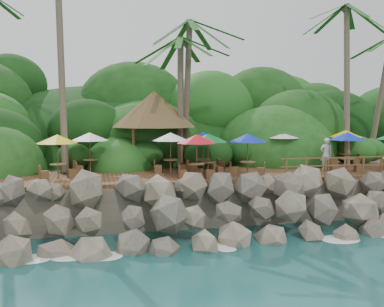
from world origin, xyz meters
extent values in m
plane|color=#19514F|center=(0.00, 0.00, 0.00)|extent=(140.00, 140.00, 0.00)
cube|color=gray|center=(0.00, 16.00, 1.05)|extent=(32.00, 25.20, 2.10)
ellipsoid|color=#143811|center=(0.00, 23.50, 0.00)|extent=(44.80, 28.00, 15.40)
cube|color=brown|center=(0.00, 6.00, 2.20)|extent=(26.00, 5.00, 0.20)
ellipsoid|color=white|center=(-6.00, 0.30, 0.03)|extent=(1.20, 0.80, 0.06)
ellipsoid|color=white|center=(-3.00, 0.30, 0.03)|extent=(1.20, 0.80, 0.06)
ellipsoid|color=white|center=(0.00, 0.30, 0.03)|extent=(1.20, 0.80, 0.06)
ellipsoid|color=white|center=(3.00, 0.30, 0.03)|extent=(1.20, 0.80, 0.06)
ellipsoid|color=white|center=(6.00, 0.30, 0.03)|extent=(1.20, 0.80, 0.06)
cylinder|color=brown|center=(-6.76, 8.58, 8.51)|extent=(0.68, 2.26, 12.34)
cylinder|color=brown|center=(0.48, 9.49, 6.62)|extent=(0.55, 1.35, 8.63)
ellipsoid|color=#23601E|center=(0.48, 9.49, 10.95)|extent=(6.00, 6.00, 2.40)
cylinder|color=brown|center=(-0.10, 8.62, 6.05)|extent=(0.49, 1.03, 7.50)
ellipsoid|color=#23601E|center=(-0.10, 8.62, 9.80)|extent=(6.00, 6.00, 2.40)
cylinder|color=brown|center=(10.45, 8.14, 7.37)|extent=(1.08, 2.08, 10.05)
ellipsoid|color=#23601E|center=(10.45, 8.14, 12.44)|extent=(6.00, 6.00, 2.40)
cylinder|color=brown|center=(13.35, 8.82, 6.34)|extent=(1.13, 1.39, 8.05)
ellipsoid|color=#23601E|center=(13.35, 8.82, 10.38)|extent=(6.00, 6.00, 2.40)
cylinder|color=brown|center=(-2.89, 8.37, 3.50)|extent=(0.16, 0.16, 2.40)
cylinder|color=brown|center=(-0.09, 8.37, 3.50)|extent=(0.16, 0.16, 2.40)
cylinder|color=brown|center=(-2.89, 11.17, 3.50)|extent=(0.16, 0.16, 2.40)
cylinder|color=brown|center=(-0.09, 11.17, 3.50)|extent=(0.16, 0.16, 2.40)
cone|color=brown|center=(-1.49, 9.77, 5.80)|extent=(5.10, 5.10, 2.20)
cylinder|color=brown|center=(5.89, 7.55, 2.66)|extent=(0.08, 0.08, 0.72)
cylinder|color=brown|center=(5.89, 7.55, 3.03)|extent=(0.81, 0.81, 0.05)
cylinder|color=brown|center=(5.89, 7.55, 3.36)|extent=(0.05, 0.05, 2.13)
cone|color=white|center=(5.89, 7.55, 4.28)|extent=(2.03, 2.03, 0.44)
cube|color=brown|center=(5.27, 7.29, 2.52)|extent=(0.53, 0.53, 0.45)
cube|color=brown|center=(6.52, 7.81, 2.52)|extent=(0.53, 0.53, 0.45)
cylinder|color=brown|center=(8.61, 5.00, 2.66)|extent=(0.08, 0.08, 0.72)
cylinder|color=brown|center=(8.61, 5.00, 3.03)|extent=(0.81, 0.81, 0.05)
cylinder|color=brown|center=(8.61, 5.00, 3.36)|extent=(0.05, 0.05, 2.13)
cone|color=#0D26AC|center=(8.61, 5.00, 4.28)|extent=(2.03, 2.03, 0.44)
cube|color=brown|center=(7.94, 5.13, 2.52)|extent=(0.48, 0.48, 0.45)
cube|color=brown|center=(9.27, 4.86, 2.52)|extent=(0.48, 0.48, 0.45)
cylinder|color=brown|center=(-5.32, 7.60, 2.66)|extent=(0.08, 0.08, 0.72)
cylinder|color=brown|center=(-5.32, 7.60, 3.03)|extent=(0.81, 0.81, 0.05)
cylinder|color=brown|center=(-5.32, 7.60, 3.36)|extent=(0.05, 0.05, 2.13)
cone|color=white|center=(-5.32, 7.60, 4.28)|extent=(2.03, 2.03, 0.44)
cube|color=brown|center=(-5.93, 7.32, 2.52)|extent=(0.54, 0.54, 0.45)
cube|color=brown|center=(-4.70, 7.88, 2.52)|extent=(0.54, 0.54, 0.45)
cylinder|color=brown|center=(-0.12, 4.40, 2.66)|extent=(0.08, 0.08, 0.72)
cylinder|color=brown|center=(-0.12, 4.40, 3.03)|extent=(0.81, 0.81, 0.05)
cylinder|color=brown|center=(-0.12, 4.40, 3.36)|extent=(0.05, 0.05, 2.13)
cone|color=red|center=(-0.12, 4.40, 4.28)|extent=(2.03, 2.03, 0.44)
cube|color=brown|center=(-0.79, 4.52, 2.52)|extent=(0.47, 0.47, 0.45)
cube|color=brown|center=(0.55, 4.28, 2.52)|extent=(0.47, 0.47, 0.45)
cylinder|color=brown|center=(-6.85, 5.78, 2.66)|extent=(0.08, 0.08, 0.72)
cylinder|color=brown|center=(-6.85, 5.78, 3.03)|extent=(0.81, 0.81, 0.05)
cylinder|color=brown|center=(-6.85, 5.78, 3.36)|extent=(0.05, 0.05, 2.13)
cone|color=yellow|center=(-6.85, 5.78, 4.28)|extent=(2.03, 2.03, 0.44)
cube|color=brown|center=(-7.50, 5.60, 2.52)|extent=(0.50, 0.50, 0.45)
cube|color=brown|center=(-6.20, 5.97, 2.52)|extent=(0.50, 0.50, 0.45)
cylinder|color=brown|center=(10.08, 7.53, 2.66)|extent=(0.08, 0.08, 0.72)
cylinder|color=brown|center=(10.08, 7.53, 3.03)|extent=(0.81, 0.81, 0.05)
cylinder|color=brown|center=(10.08, 7.53, 3.36)|extent=(0.05, 0.05, 2.13)
cone|color=yellow|center=(10.08, 7.53, 4.28)|extent=(2.03, 2.03, 0.44)
cube|color=brown|center=(9.42, 7.65, 2.52)|extent=(0.47, 0.47, 0.45)
cube|color=brown|center=(10.75, 7.41, 2.52)|extent=(0.47, 0.47, 0.45)
cylinder|color=brown|center=(-1.05, 6.63, 2.66)|extent=(0.08, 0.08, 0.72)
cylinder|color=brown|center=(-1.05, 6.63, 3.03)|extent=(0.81, 0.81, 0.05)
cylinder|color=brown|center=(-1.05, 6.63, 3.36)|extent=(0.05, 0.05, 2.13)
cone|color=white|center=(-1.05, 6.63, 4.28)|extent=(2.03, 2.03, 0.44)
cube|color=brown|center=(-1.71, 6.76, 2.52)|extent=(0.47, 0.47, 0.45)
cube|color=brown|center=(-0.38, 6.51, 2.52)|extent=(0.47, 0.47, 0.45)
cylinder|color=brown|center=(0.65, 5.08, 2.66)|extent=(0.08, 0.08, 0.72)
cylinder|color=brown|center=(0.65, 5.08, 3.03)|extent=(0.81, 0.81, 0.05)
cylinder|color=brown|center=(0.65, 5.08, 3.36)|extent=(0.05, 0.05, 2.13)
cone|color=#0C7027|center=(0.65, 5.08, 4.28)|extent=(2.03, 2.03, 0.44)
cube|color=brown|center=(0.01, 4.85, 2.52)|extent=(0.52, 0.52, 0.45)
cube|color=brown|center=(1.29, 5.31, 2.52)|extent=(0.52, 0.52, 0.45)
cylinder|color=brown|center=(0.71, 6.36, 2.66)|extent=(0.08, 0.08, 0.72)
cylinder|color=brown|center=(0.71, 6.36, 3.03)|extent=(0.81, 0.81, 0.05)
cylinder|color=brown|center=(0.71, 6.36, 3.36)|extent=(0.05, 0.05, 2.13)
cone|color=#0D19B2|center=(0.71, 6.36, 4.28)|extent=(2.03, 2.03, 0.44)
cube|color=brown|center=(0.04, 6.34, 2.52)|extent=(0.42, 0.42, 0.45)
cube|color=brown|center=(1.39, 6.37, 2.52)|extent=(0.42, 0.42, 0.45)
cylinder|color=brown|center=(2.65, 4.67, 2.66)|extent=(0.08, 0.08, 0.72)
cylinder|color=brown|center=(2.65, 4.67, 3.03)|extent=(0.81, 0.81, 0.05)
cylinder|color=brown|center=(2.65, 4.67, 3.36)|extent=(0.05, 0.05, 2.13)
cone|color=#0D25B4|center=(2.65, 4.67, 4.28)|extent=(2.03, 2.03, 0.44)
cube|color=brown|center=(2.03, 4.95, 2.52)|extent=(0.54, 0.54, 0.45)
cube|color=brown|center=(3.27, 4.39, 2.52)|extent=(0.54, 0.54, 0.45)
cylinder|color=brown|center=(4.34, 3.65, 2.80)|extent=(0.10, 0.10, 1.00)
cylinder|color=brown|center=(5.44, 3.65, 2.80)|extent=(0.10, 0.10, 1.00)
cylinder|color=brown|center=(6.54, 3.65, 2.80)|extent=(0.10, 0.10, 1.00)
cylinder|color=brown|center=(7.64, 3.65, 2.80)|extent=(0.10, 0.10, 1.00)
cylinder|color=brown|center=(8.74, 3.65, 2.80)|extent=(0.10, 0.10, 1.00)
cylinder|color=brown|center=(9.84, 3.65, 2.80)|extent=(0.10, 0.10, 1.00)
cube|color=brown|center=(7.09, 3.65, 3.25)|extent=(6.10, 0.06, 0.06)
cube|color=brown|center=(7.09, 3.65, 2.85)|extent=(6.10, 0.06, 0.06)
imported|color=silver|center=(7.73, 5.69, 3.23)|extent=(0.76, 0.59, 1.85)
camera|label=1|loc=(-5.07, -16.32, 5.58)|focal=40.35mm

